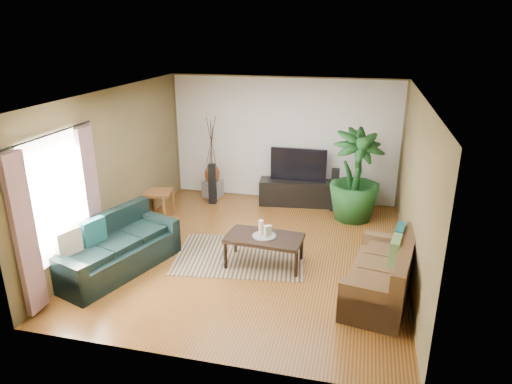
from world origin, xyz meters
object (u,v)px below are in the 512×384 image
(speaker_left, at_px, (212,184))
(vase, at_px, (212,174))
(coffee_table, at_px, (264,250))
(side_table, at_px, (159,204))
(sofa_right, at_px, (381,269))
(sofa_left, at_px, (116,245))
(tv_stand, at_px, (297,192))
(speaker_right, at_px, (334,190))
(potted_plant, at_px, (355,176))
(pedestal, at_px, (213,189))
(television, at_px, (298,165))

(speaker_left, height_order, vase, speaker_left)
(coffee_table, distance_m, side_table, 2.89)
(sofa_right, distance_m, side_table, 4.74)
(sofa_left, distance_m, tv_stand, 4.23)
(coffee_table, height_order, speaker_right, speaker_right)
(tv_stand, distance_m, speaker_right, 0.83)
(side_table, bearing_deg, sofa_left, -82.76)
(potted_plant, bearing_deg, side_table, -167.73)
(potted_plant, bearing_deg, sofa_right, -80.28)
(pedestal, bearing_deg, side_table, -116.03)
(coffee_table, distance_m, speaker_right, 2.80)
(sofa_left, height_order, speaker_right, speaker_right)
(speaker_right, relative_size, potted_plant, 0.50)
(pedestal, xyz_separation_m, side_table, (-0.68, -1.40, 0.10))
(television, bearing_deg, sofa_left, -123.78)
(sofa_left, xyz_separation_m, potted_plant, (3.57, 2.98, 0.48))
(speaker_left, distance_m, speaker_right, 2.63)
(potted_plant, xyz_separation_m, side_table, (-3.84, -0.84, -0.63))
(potted_plant, height_order, pedestal, potted_plant)
(potted_plant, height_order, vase, potted_plant)
(coffee_table, relative_size, television, 1.02)
(sofa_right, xyz_separation_m, television, (-1.69, 3.33, 0.47))
(speaker_left, bearing_deg, vase, 98.38)
(side_table, bearing_deg, potted_plant, 12.27)
(speaker_left, bearing_deg, pedestal, 98.38)
(potted_plant, distance_m, pedestal, 3.29)
(sofa_right, height_order, vase, sofa_right)
(sofa_right, bearing_deg, coffee_table, -95.89)
(speaker_right, bearing_deg, tv_stand, 167.87)
(sofa_right, xyz_separation_m, pedestal, (-3.64, 3.34, -0.24))
(speaker_left, xyz_separation_m, vase, (-0.13, 0.38, 0.09))
(coffee_table, height_order, side_table, side_table)
(sofa_right, bearing_deg, vase, -122.36)
(sofa_left, distance_m, coffee_table, 2.36)
(pedestal, bearing_deg, speaker_right, -3.81)
(speaker_right, height_order, potted_plant, potted_plant)
(television, distance_m, side_table, 3.04)
(coffee_table, xyz_separation_m, television, (0.12, 2.81, 0.65))
(tv_stand, bearing_deg, pedestal, 172.18)
(side_table, bearing_deg, speaker_right, 19.48)
(tv_stand, height_order, pedestal, tv_stand)
(potted_plant, distance_m, vase, 3.23)
(tv_stand, height_order, side_table, side_table)
(television, relative_size, side_table, 2.15)
(coffee_table, distance_m, potted_plant, 2.70)
(coffee_table, bearing_deg, speaker_left, 128.75)
(speaker_left, relative_size, speaker_right, 0.98)
(speaker_right, bearing_deg, potted_plant, -44.22)
(speaker_left, distance_m, potted_plant, 3.07)
(coffee_table, relative_size, side_table, 2.19)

